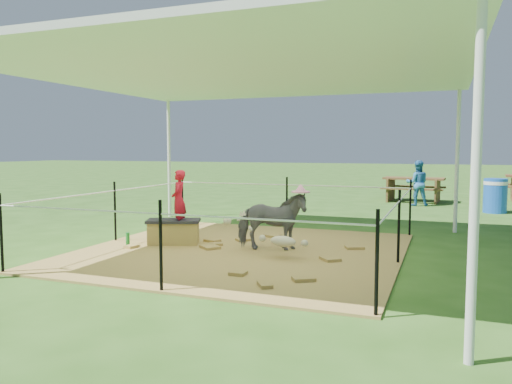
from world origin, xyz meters
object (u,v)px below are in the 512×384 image
(woman, at_px, (179,193))
(trash_barrel, at_px, (495,196))
(picnic_table_near, at_px, (414,190))
(distant_person, at_px, (417,183))
(green_bottle, at_px, (128,239))
(straw_bale, at_px, (174,233))
(pony, at_px, (272,221))
(foal, at_px, (283,239))

(woman, bearing_deg, trash_barrel, 119.45)
(picnic_table_near, xyz_separation_m, distant_person, (0.15, -1.06, 0.26))
(picnic_table_near, bearing_deg, trash_barrel, -40.25)
(picnic_table_near, height_order, distant_person, distant_person)
(woman, xyz_separation_m, distant_person, (3.22, 7.19, -0.23))
(picnic_table_near, relative_size, distant_person, 1.38)
(green_bottle, distance_m, picnic_table_near, 9.46)
(straw_bale, bearing_deg, woman, 0.00)
(woman, relative_size, pony, 0.90)
(foal, bearing_deg, straw_bale, 178.82)
(pony, distance_m, foal, 0.60)
(green_bottle, height_order, picnic_table_near, picnic_table_near)
(green_bottle, distance_m, distant_person, 8.57)
(pony, bearing_deg, woman, 77.60)
(woman, height_order, pony, woman)
(trash_barrel, height_order, picnic_table_near, trash_barrel)
(pony, xyz_separation_m, foal, (0.33, -0.47, -0.17))
(distant_person, bearing_deg, straw_bale, 54.59)
(picnic_table_near, bearing_deg, distant_person, -77.51)
(woman, height_order, picnic_table_near, woman)
(distant_person, bearing_deg, pony, 66.00)
(straw_bale, distance_m, foal, 2.00)
(green_bottle, xyz_separation_m, trash_barrel, (5.70, 6.74, 0.27))
(pony, height_order, picnic_table_near, pony)
(pony, bearing_deg, trash_barrel, -44.35)
(straw_bale, xyz_separation_m, woman, (0.10, 0.00, 0.64))
(straw_bale, bearing_deg, pony, 2.29)
(pony, relative_size, trash_barrel, 1.26)
(trash_barrel, bearing_deg, woman, -128.75)
(distant_person, bearing_deg, trash_barrel, 143.23)
(woman, relative_size, picnic_table_near, 0.55)
(foal, relative_size, trash_barrel, 1.18)
(straw_bale, relative_size, trash_barrel, 0.94)
(foal, relative_size, distant_person, 0.79)
(foal, xyz_separation_m, picnic_table_near, (1.22, 8.65, 0.05))
(straw_bale, height_order, trash_barrel, trash_barrel)
(straw_bale, height_order, distant_person, distant_person)
(straw_bale, xyz_separation_m, distant_person, (3.32, 7.19, 0.41))
(trash_barrel, bearing_deg, pony, -119.51)
(woman, height_order, foal, woman)
(woman, distance_m, green_bottle, 1.06)
(straw_bale, height_order, foal, foal)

